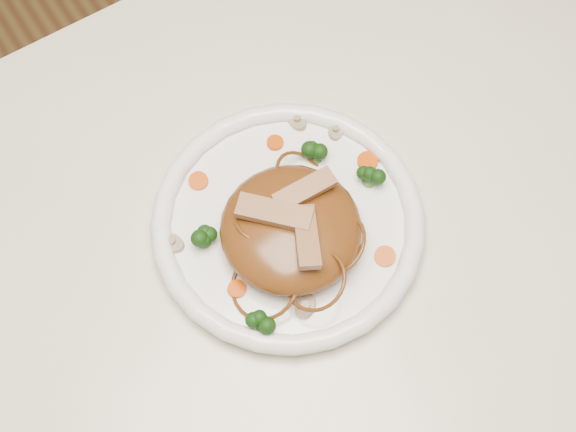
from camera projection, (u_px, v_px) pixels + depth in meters
ground at (274, 426)px, 1.40m from camera, size 4.00×4.00×0.00m
table at (264, 328)px, 0.81m from camera, size 1.20×0.80×0.75m
plate at (288, 225)px, 0.75m from camera, size 0.30×0.30×0.02m
noodle_mound at (291, 229)px, 0.71m from camera, size 0.16×0.16×0.04m
chicken_a at (305, 190)px, 0.70m from camera, size 0.06×0.02×0.01m
chicken_b at (274, 213)px, 0.69m from camera, size 0.06×0.07×0.01m
chicken_c at (307, 237)px, 0.68m from camera, size 0.05×0.06×0.01m
broccoli_0 at (315, 153)px, 0.76m from camera, size 0.03×0.03×0.03m
broccoli_1 at (202, 236)px, 0.72m from camera, size 0.03×0.03×0.03m
broccoli_2 at (263, 322)px, 0.68m from camera, size 0.04×0.04×0.03m
broccoli_3 at (370, 176)px, 0.75m from camera, size 0.03×0.03×0.03m
carrot_0 at (275, 143)px, 0.78m from camera, size 0.02×0.02×0.00m
carrot_1 at (237, 289)px, 0.71m from camera, size 0.02×0.02×0.00m
carrot_2 at (368, 161)px, 0.77m from camera, size 0.02×0.02×0.00m
carrot_3 at (198, 181)px, 0.76m from camera, size 0.02×0.02×0.00m
carrot_4 at (385, 256)px, 0.72m from camera, size 0.02×0.02×0.00m
mushroom_0 at (305, 307)px, 0.70m from camera, size 0.03×0.03×0.01m
mushroom_1 at (335, 131)px, 0.78m from camera, size 0.03×0.03×0.01m
mushroom_2 at (172, 243)px, 0.73m from camera, size 0.04×0.04×0.01m
mushroom_3 at (297, 121)px, 0.79m from camera, size 0.03×0.03×0.01m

